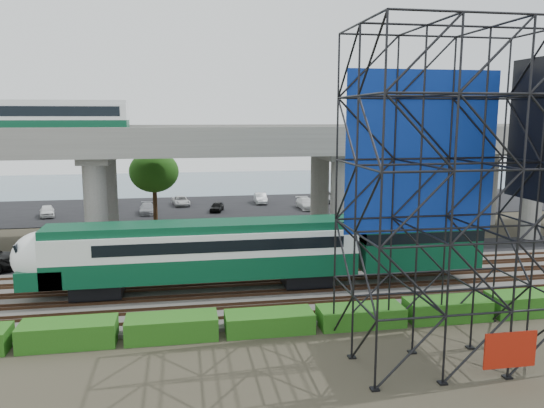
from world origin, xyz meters
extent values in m
plane|color=#474233|center=(0.00, 0.00, 0.00)|extent=(140.00, 140.00, 0.00)
cube|color=slate|center=(0.00, 2.00, 0.10)|extent=(90.00, 12.00, 0.20)
cube|color=black|center=(0.00, 10.50, 0.04)|extent=(90.00, 5.00, 0.08)
cube|color=black|center=(0.00, 34.00, 0.04)|extent=(90.00, 18.00, 0.08)
cube|color=slate|center=(0.00, 56.00, 0.01)|extent=(140.00, 40.00, 0.03)
cube|color=#472D1E|center=(0.00, -2.72, 0.28)|extent=(90.00, 0.08, 0.16)
cube|color=#472D1E|center=(0.00, -1.28, 0.28)|extent=(90.00, 0.08, 0.16)
cube|color=#472D1E|center=(0.00, -0.72, 0.28)|extent=(90.00, 0.08, 0.16)
cube|color=#472D1E|center=(0.00, 0.72, 0.28)|extent=(90.00, 0.08, 0.16)
cube|color=#472D1E|center=(0.00, 1.28, 0.28)|extent=(90.00, 0.08, 0.16)
cube|color=#472D1E|center=(0.00, 2.72, 0.28)|extent=(90.00, 0.08, 0.16)
cube|color=#472D1E|center=(0.00, 3.28, 0.28)|extent=(90.00, 0.08, 0.16)
cube|color=#472D1E|center=(0.00, 4.72, 0.28)|extent=(90.00, 0.08, 0.16)
cube|color=#472D1E|center=(0.00, 5.28, 0.28)|extent=(90.00, 0.08, 0.16)
cube|color=#472D1E|center=(0.00, 6.72, 0.28)|extent=(90.00, 0.08, 0.16)
cube|color=black|center=(-8.52, 2.00, 0.81)|extent=(3.00, 2.20, 0.90)
cube|color=black|center=(4.48, 2.00, 0.81)|extent=(3.00, 2.20, 0.90)
cube|color=#094429|center=(-2.02, 2.00, 1.96)|extent=(19.00, 3.00, 1.40)
cube|color=white|center=(-2.02, 2.00, 3.41)|extent=(19.00, 3.00, 1.50)
cube|color=#094429|center=(-2.02, 2.00, 4.41)|extent=(19.00, 2.60, 0.50)
cube|color=black|center=(-1.02, 2.00, 3.46)|extent=(15.00, 3.06, 0.70)
ellipsoid|color=white|center=(-11.52, 2.00, 2.86)|extent=(3.60, 3.00, 3.20)
cube|color=#094429|center=(-11.52, 2.00, 1.81)|extent=(2.60, 3.00, 1.10)
cube|color=black|center=(-12.62, 2.00, 3.36)|extent=(0.48, 2.00, 1.09)
cube|color=#094429|center=(11.98, 2.00, 2.96)|extent=(8.00, 3.00, 3.40)
cube|color=#9E9B93|center=(0.00, 16.00, 8.60)|extent=(80.00, 12.00, 1.20)
cube|color=#9E9B93|center=(0.00, 10.25, 9.75)|extent=(80.00, 0.50, 1.10)
cube|color=#9E9B93|center=(0.00, 21.75, 9.75)|extent=(80.00, 0.50, 1.10)
cylinder|color=#9E9B93|center=(-10.00, 12.50, 4.00)|extent=(1.80, 1.80, 8.00)
cylinder|color=#9E9B93|center=(-10.00, 19.50, 4.00)|extent=(1.80, 1.80, 8.00)
cube|color=#9E9B93|center=(-10.00, 16.00, 7.70)|extent=(2.40, 9.00, 0.60)
cylinder|color=#9E9B93|center=(10.00, 12.50, 4.00)|extent=(1.80, 1.80, 8.00)
cylinder|color=#9E9B93|center=(10.00, 19.50, 4.00)|extent=(1.80, 1.80, 8.00)
cube|color=#9E9B93|center=(10.00, 16.00, 7.70)|extent=(2.40, 9.00, 0.60)
cylinder|color=#9E9B93|center=(28.00, 12.50, 4.00)|extent=(1.80, 1.80, 8.00)
cylinder|color=#9E9B93|center=(28.00, 19.50, 4.00)|extent=(1.80, 1.80, 8.00)
cube|color=#9E9B93|center=(28.00, 16.00, 7.70)|extent=(2.40, 9.00, 0.60)
cube|color=black|center=(-13.58, 16.00, 9.55)|extent=(12.00, 2.50, 0.70)
cube|color=#094429|center=(-13.58, 16.00, 10.35)|extent=(12.00, 2.50, 0.90)
cube|color=white|center=(-13.58, 16.00, 11.45)|extent=(12.00, 2.50, 1.30)
cube|color=black|center=(-13.58, 16.00, 11.50)|extent=(11.00, 2.56, 0.80)
cube|color=white|center=(-13.58, 16.00, 12.25)|extent=(12.00, 2.40, 0.30)
cube|color=#0E2E9A|center=(8.79, -4.95, 9.30)|extent=(8.10, 0.08, 8.25)
cube|color=#A71C0B|center=(10.29, -11.05, 1.30)|extent=(2.40, 0.08, 1.60)
cube|color=black|center=(8.79, -8.00, 0.04)|extent=(9.36, 6.36, 0.08)
cube|color=#1C5313|center=(-9.00, -4.30, 0.60)|extent=(4.60, 1.80, 1.20)
cube|color=#1C5313|center=(-4.00, -4.30, 0.58)|extent=(4.60, 1.80, 1.15)
cube|color=#1C5313|center=(1.00, -4.30, 0.52)|extent=(4.60, 1.80, 1.03)
cube|color=#1C5313|center=(6.00, -4.30, 0.51)|extent=(4.60, 1.80, 1.01)
cube|color=#1C5313|center=(11.00, -4.30, 0.56)|extent=(4.60, 1.80, 1.12)
cube|color=#1C5313|center=(16.00, -4.30, 0.60)|extent=(4.60, 1.80, 1.20)
cylinder|color=#382314|center=(14.00, 12.50, 2.40)|extent=(0.44, 0.44, 4.80)
ellipsoid|color=#1C5313|center=(14.00, 12.50, 5.60)|extent=(4.94, 4.94, 4.18)
cylinder|color=#382314|center=(-6.00, 24.00, 2.40)|extent=(0.44, 0.44, 4.80)
ellipsoid|color=#1C5313|center=(-6.00, 24.00, 5.60)|extent=(4.94, 4.94, 4.18)
imported|color=white|center=(-18.09, 31.00, 0.71)|extent=(2.27, 3.93, 1.26)
imported|color=#929699|center=(-12.19, 36.00, 0.62)|extent=(1.28, 3.34, 1.09)
imported|color=#98999F|center=(-7.26, 31.00, 0.66)|extent=(1.82, 4.10, 1.17)
imported|color=silver|center=(-3.43, 36.00, 0.64)|extent=(2.45, 4.26, 1.12)
imported|color=black|center=(0.69, 31.00, 0.63)|extent=(2.07, 3.47, 1.11)
imported|color=#AAAEB2|center=(6.63, 36.00, 0.73)|extent=(1.49, 3.97, 1.30)
imported|color=white|center=(11.43, 31.00, 0.71)|extent=(2.00, 4.46, 1.27)
imported|color=#989C9F|center=(15.17, 36.00, 0.74)|extent=(3.16, 5.11, 1.32)
camera|label=1|loc=(-3.33, -30.23, 11.15)|focal=35.00mm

